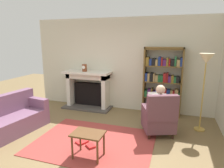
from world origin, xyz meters
TOP-DOWN VIEW (x-y plane):
  - ground at (0.00, 0.00)m, footprint 14.00×14.00m
  - back_wall at (0.00, 2.55)m, footprint 5.60×0.10m
  - area_rug at (0.00, 0.30)m, footprint 2.40×1.80m
  - fireplace at (-1.03, 2.30)m, footprint 1.48×0.64m
  - mantel_clock at (-1.09, 2.20)m, footprint 0.14×0.14m
  - bookshelf at (1.19, 2.33)m, footprint 1.03×0.32m
  - armchair_reading at (1.24, 1.03)m, footprint 0.82×0.81m
  - seated_reader at (1.20, 1.14)m, footprint 0.49×0.59m
  - sofa_floral at (-1.98, 0.08)m, footprint 0.97×1.79m
  - side_table at (0.12, -0.22)m, footprint 0.56×0.39m
  - scattered_books at (-0.12, 0.15)m, footprint 0.48×0.35m
  - floor_lamp at (2.13, 1.61)m, footprint 0.32×0.32m

SIDE VIEW (x-z plane):
  - ground at x=0.00m, z-range 0.00..0.00m
  - area_rug at x=0.00m, z-range 0.00..0.01m
  - scattered_books at x=-0.12m, z-range 0.01..0.05m
  - sofa_floral at x=-1.98m, z-range -0.10..0.75m
  - side_table at x=0.12m, z-range 0.16..0.64m
  - armchair_reading at x=1.24m, z-range -0.06..0.91m
  - fireplace at x=-1.03m, z-range 0.03..1.17m
  - seated_reader at x=1.20m, z-range 0.05..1.19m
  - bookshelf at x=1.19m, z-range -0.04..1.85m
  - mantel_clock at x=-1.09m, z-range 1.14..1.36m
  - back_wall at x=0.00m, z-range 0.00..2.70m
  - floor_lamp at x=2.13m, z-range 0.62..2.40m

